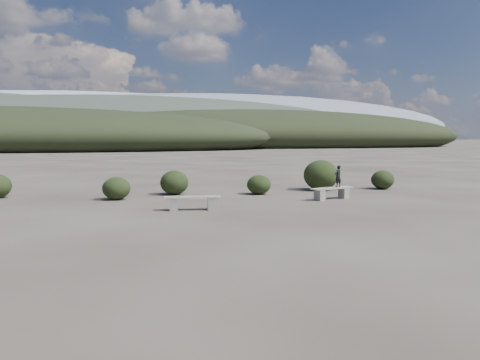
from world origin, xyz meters
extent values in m
plane|color=#322D27|center=(0.00, 0.00, 0.00)|extent=(1200.00, 1200.00, 0.00)
cube|color=slate|center=(-2.60, 4.34, 0.22)|extent=(0.33, 0.42, 0.44)
cube|color=slate|center=(-1.30, 4.15, 0.22)|extent=(0.33, 0.42, 0.44)
cube|color=gray|center=(-1.95, 4.25, 0.47)|extent=(2.01, 0.70, 0.05)
cube|color=slate|center=(3.45, 5.45, 0.22)|extent=(0.38, 0.45, 0.44)
cube|color=slate|center=(4.73, 5.84, 0.22)|extent=(0.38, 0.45, 0.44)
cube|color=gray|center=(4.09, 5.64, 0.47)|extent=(2.03, 0.97, 0.06)
imported|color=black|center=(4.41, 5.74, 0.95)|extent=(0.39, 0.33, 0.91)
ellipsoid|color=black|center=(-4.53, 7.87, 0.47)|extent=(1.14, 1.14, 0.93)
ellipsoid|color=black|center=(-2.01, 8.99, 0.54)|extent=(1.26, 1.26, 1.08)
ellipsoid|color=black|center=(1.70, 8.14, 0.44)|extent=(1.09, 1.09, 0.87)
ellipsoid|color=black|center=(5.12, 8.96, 0.73)|extent=(1.68, 1.68, 1.47)
ellipsoid|color=black|center=(8.30, 8.61, 0.46)|extent=(1.12, 1.12, 0.93)
ellipsoid|color=black|center=(-25.00, 90.00, 2.70)|extent=(110.00, 40.00, 12.00)
ellipsoid|color=black|center=(35.00, 110.00, 3.15)|extent=(120.00, 44.00, 14.00)
ellipsoid|color=#2F382E|center=(0.00, 160.00, 5.40)|extent=(190.00, 64.00, 24.00)
ellipsoid|color=slate|center=(70.00, 300.00, 9.90)|extent=(340.00, 110.00, 44.00)
ellipsoid|color=#8D949F|center=(-30.00, 400.00, 12.60)|extent=(460.00, 140.00, 56.00)
camera|label=1|loc=(-4.55, -11.92, 2.54)|focal=35.00mm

